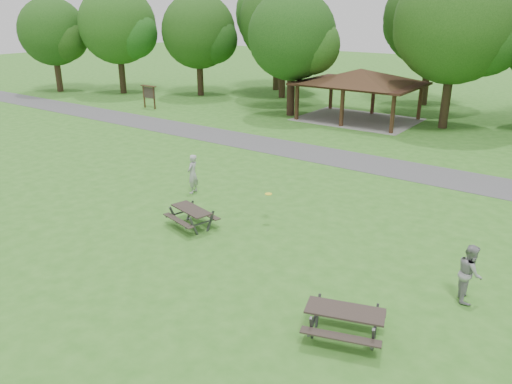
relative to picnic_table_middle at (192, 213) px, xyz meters
name	(u,v)px	position (x,y,z in m)	size (l,w,h in m)	color
ground	(164,255)	(0.78, -2.27, -0.58)	(160.00, 160.00, 0.00)	#347621
asphalt_path	(346,159)	(0.78, 11.73, -0.57)	(120.00, 3.20, 0.02)	#4D4D50
pavilion	(360,78)	(-3.22, 21.73, 2.49)	(8.60, 7.01, 3.76)	#321E12
notice_board	(149,93)	(-19.22, 15.73, 0.73)	(1.60, 0.30, 1.88)	#3B2615
tree_row_a	(119,27)	(-27.13, 19.76, 5.58)	(7.56, 7.20, 9.97)	black
tree_row_b	(199,33)	(-20.14, 23.26, 5.09)	(7.14, 6.80, 9.28)	black
tree_row_c	(284,24)	(-13.12, 26.76, 5.96)	(8.19, 7.80, 10.67)	black
tree_row_d	(293,38)	(-8.14, 20.26, 5.19)	(6.93, 6.60, 9.27)	black
tree_row_e	(457,26)	(2.88, 22.76, 6.21)	(8.40, 8.00, 11.02)	black
tree_deep_a	(278,16)	(-16.12, 30.26, 6.55)	(8.40, 8.00, 11.38)	#302115
tree_deep_b	(434,21)	(-1.12, 30.76, 6.31)	(8.40, 8.00, 11.13)	#322116
tree_flank_left	(54,34)	(-33.14, 16.76, 4.95)	(6.72, 6.40, 8.93)	#312015
picnic_table_middle	(192,213)	(0.00, 0.00, 0.00)	(2.10, 1.84, 0.78)	#2C2520
picnic_table_far	(345,317)	(7.80, -2.82, 0.05)	(2.35, 2.10, 0.85)	#2E2521
frisbee_in_flight	(268,194)	(2.10, 2.11, 0.60)	(0.30, 0.30, 0.02)	yellow
frisbee_thrower	(193,174)	(-2.54, 2.85, 0.32)	(0.65, 0.43, 1.79)	#ABABAE
frisbee_catcher	(470,273)	(9.87, 0.87, 0.29)	(0.84, 0.65, 1.73)	gray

